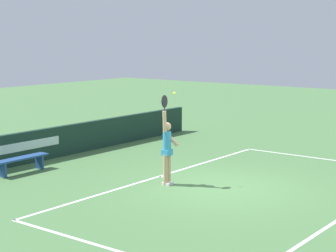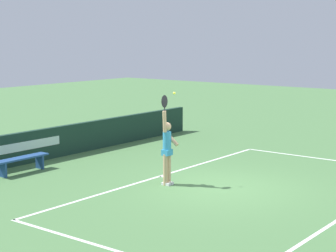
% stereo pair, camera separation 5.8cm
% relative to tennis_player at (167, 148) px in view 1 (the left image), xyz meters
% --- Properties ---
extents(ground_plane, '(60.00, 60.00, 0.00)m').
position_rel_tennis_player_xyz_m(ground_plane, '(0.64, -1.35, -1.01)').
color(ground_plane, '#4C7944').
extents(court_lines, '(10.34, 5.68, 0.00)m').
position_rel_tennis_player_xyz_m(court_lines, '(0.64, -2.02, -1.01)').
color(court_lines, white).
rests_on(court_lines, ground).
extents(back_wall, '(13.88, 0.18, 1.02)m').
position_rel_tennis_player_xyz_m(back_wall, '(0.64, 5.12, -0.51)').
color(back_wall, '#19352A').
rests_on(back_wall, ground).
extents(tennis_player, '(0.45, 0.46, 2.46)m').
position_rel_tennis_player_xyz_m(tennis_player, '(0.00, 0.00, 0.00)').
color(tennis_player, tan).
rests_on(tennis_player, ground).
extents(tennis_ball, '(0.07, 0.07, 0.07)m').
position_rel_tennis_player_xyz_m(tennis_ball, '(0.15, -0.12, 1.46)').
color(tennis_ball, '#D1DD36').
extents(courtside_bench_near, '(1.80, 0.39, 0.46)m').
position_rel_tennis_player_xyz_m(courtside_bench_near, '(-1.50, 4.22, -0.65)').
color(courtside_bench_near, navy).
rests_on(courtside_bench_near, ground).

